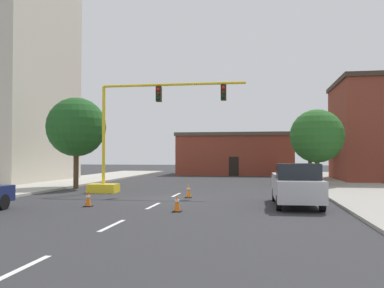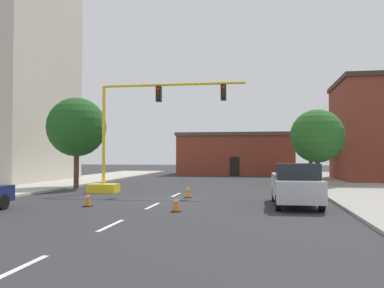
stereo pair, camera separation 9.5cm
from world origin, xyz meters
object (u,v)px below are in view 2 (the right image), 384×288
Objects in this scene: traffic_signal_gantry at (123,156)px; traffic_cone_roadside_a at (88,199)px; tree_right_far at (311,140)px; pickup_truck_silver at (296,185)px; traffic_cone_roadside_b at (188,191)px; tree_left_near at (77,127)px; tree_right_mid at (317,136)px; traffic_cone_roadside_c at (176,203)px.

traffic_signal_gantry reaches higher than traffic_cone_roadside_a.
tree_right_far is at bearing 61.28° from traffic_cone_roadside_a.
pickup_truck_silver is 7.05× the size of traffic_cone_roadside_b.
traffic_cone_roadside_b is at bearing -26.53° from traffic_signal_gantry.
pickup_truck_silver reaches higher than traffic_cone_roadside_a.
traffic_signal_gantry is at bearing -129.56° from tree_right_far.
pickup_truck_silver is (14.52, -7.92, -3.39)m from tree_left_near.
pickup_truck_silver is at bearing -27.99° from traffic_cone_roadside_b.
tree_left_near is at bearing -164.59° from tree_right_mid.
tree_left_near is at bearing -142.85° from tree_right_far.
pickup_truck_silver is at bearing -101.74° from tree_right_mid.
traffic_cone_roadside_c is at bearing -14.12° from traffic_cone_roadside_a.
pickup_truck_silver is (10.14, -5.24, -1.32)m from traffic_signal_gantry.
pickup_truck_silver is 5.85m from traffic_cone_roadside_c.
traffic_signal_gantry is 5.43m from traffic_cone_roadside_b.
traffic_cone_roadside_b is (-8.70, -18.30, -3.44)m from tree_right_far.
tree_right_mid is 8.64m from tree_right_far.
tree_right_far reaches higher than pickup_truck_silver.
traffic_cone_roadside_c is (0.50, -5.78, -0.02)m from traffic_cone_roadside_b.
traffic_signal_gantry is at bearing 95.37° from traffic_cone_roadside_a.
traffic_cone_roadside_a is at bearing -118.72° from tree_right_far.
tree_right_far is at bearing 37.15° from tree_left_near.
tree_right_mid is at bearing 78.26° from pickup_truck_silver.
tree_left_near is at bearing 150.99° from traffic_cone_roadside_b.
tree_right_mid is 19.10m from traffic_cone_roadside_a.
traffic_signal_gantry reaches higher than traffic_cone_roadside_c.
traffic_signal_gantry is 13.70× the size of traffic_cone_roadside_a.
tree_left_near reaches higher than traffic_cone_roadside_b.
tree_left_near reaches higher than traffic_cone_roadside_a.
tree_left_near is 10.96m from traffic_cone_roadside_b.
traffic_cone_roadside_c is at bearing -116.53° from tree_right_mid.
tree_right_mid is 1.08× the size of pickup_truck_silver.
pickup_truck_silver is (-3.11, -21.27, -2.84)m from tree_right_far.
traffic_cone_roadside_c is (-7.72, -15.46, -3.46)m from tree_right_mid.
pickup_truck_silver is 9.66m from traffic_cone_roadside_a.
traffic_cone_roadside_a is at bearing -130.15° from tree_right_mid.
tree_left_near is at bearing 148.53° from traffic_signal_gantry.
tree_right_far is 7.81× the size of traffic_cone_roadside_c.
traffic_cone_roadside_c is at bearing -108.80° from tree_right_far.
tree_right_far is (17.62, 13.35, -0.54)m from tree_left_near.
tree_right_far reaches higher than traffic_cone_roadside_a.
tree_right_far is at bearing 81.69° from pickup_truck_silver.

